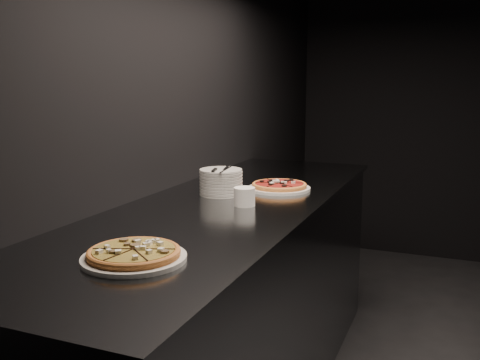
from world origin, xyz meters
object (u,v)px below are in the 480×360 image
at_px(pizza_mushroom, 134,254).
at_px(ramekin, 244,196).
at_px(counter, 229,307).
at_px(cutlery, 221,169).
at_px(plate_stack, 221,182).
at_px(pizza_tomato, 279,186).

xyz_separation_m(pizza_mushroom, ramekin, (0.03, 0.73, 0.02)).
relative_size(counter, cutlery, 12.23).
bearing_deg(ramekin, plate_stack, 136.80).
xyz_separation_m(pizza_tomato, plate_stack, (-0.21, -0.19, 0.04)).
bearing_deg(counter, plate_stack, 125.28).
height_order(pizza_tomato, plate_stack, plate_stack).
bearing_deg(ramekin, cutlery, 138.11).
xyz_separation_m(counter, pizza_tomato, (0.12, 0.32, 0.48)).
relative_size(pizza_tomato, cutlery, 1.61).
distance_m(cutlery, ramekin, 0.24).
bearing_deg(pizza_tomato, ramekin, -94.46).
bearing_deg(pizza_tomato, cutlery, -134.41).
distance_m(pizza_mushroom, ramekin, 0.73).
height_order(cutlery, ramekin, cutlery).
distance_m(counter, pizza_tomato, 0.58).
bearing_deg(plate_stack, pizza_mushroom, -80.85).
bearing_deg(ramekin, counter, 155.23).
bearing_deg(plate_stack, counter, -54.72).
xyz_separation_m(cutlery, ramekin, (0.17, -0.15, -0.07)).
relative_size(counter, plate_stack, 13.14).
bearing_deg(pizza_mushroom, pizza_tomato, 86.76).
bearing_deg(cutlery, ramekin, -56.38).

